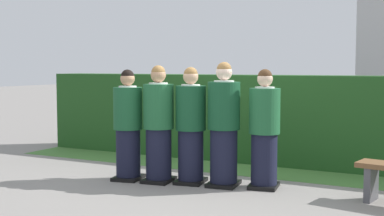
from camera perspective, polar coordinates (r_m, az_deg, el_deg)
name	(u,v)px	position (r m, az deg, el deg)	size (l,w,h in m)	color
ground_plane	(192,183)	(7.36, 0.00, -8.17)	(60.00, 60.00, 0.00)	gray
student_front_row_0	(128,127)	(7.55, -6.96, -2.11)	(0.44, 0.53, 1.58)	black
student_front_row_1	(159,127)	(7.36, -3.65, -2.04)	(0.43, 0.51, 1.64)	black
student_front_row_2	(191,128)	(7.27, -0.14, -2.20)	(0.44, 0.52, 1.61)	black
student_front_row_3	(224,127)	(7.11, 3.47, -2.09)	(0.45, 0.53, 1.68)	black
student_front_row_4	(264,132)	(7.05, 7.86, -2.56)	(0.43, 0.53, 1.59)	black
hedge	(246,118)	(9.06, 5.92, -1.08)	(7.86, 0.70, 1.48)	#214C1E
lawn_strip	(227,168)	(8.43, 3.86, -6.52)	(7.86, 0.90, 0.01)	#477A38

